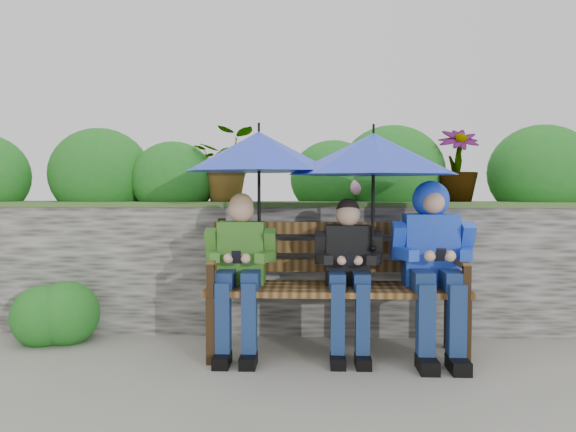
{
  "coord_description": "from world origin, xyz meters",
  "views": [
    {
      "loc": [
        0.16,
        -3.69,
        1.15
      ],
      "look_at": [
        0.0,
        0.1,
        0.95
      ],
      "focal_mm": 35.0,
      "sensor_mm": 36.0,
      "label": 1
    }
  ],
  "objects_px": {
    "boy_left": "(240,264)",
    "boy_right": "(433,253)",
    "park_bench": "(335,277)",
    "boy_middle": "(348,267)",
    "umbrella_right": "(373,154)",
    "umbrella_left": "(259,152)"
  },
  "relations": [
    {
      "from": "boy_left",
      "to": "boy_right",
      "type": "distance_m",
      "value": 1.31
    },
    {
      "from": "park_bench",
      "to": "boy_middle",
      "type": "xyz_separation_m",
      "value": [
        0.08,
        -0.08,
        0.08
      ]
    },
    {
      "from": "park_bench",
      "to": "umbrella_right",
      "type": "bearing_deg",
      "value": -19.78
    },
    {
      "from": "park_bench",
      "to": "boy_right",
      "type": "relative_size",
      "value": 1.47
    },
    {
      "from": "umbrella_right",
      "to": "park_bench",
      "type": "bearing_deg",
      "value": 160.22
    },
    {
      "from": "umbrella_left",
      "to": "umbrella_right",
      "type": "relative_size",
      "value": 0.91
    },
    {
      "from": "umbrella_left",
      "to": "umbrella_right",
      "type": "xyz_separation_m",
      "value": [
        0.77,
        -0.07,
        -0.02
      ]
    },
    {
      "from": "boy_right",
      "to": "umbrella_left",
      "type": "xyz_separation_m",
      "value": [
        -1.18,
        0.06,
        0.69
      ]
    },
    {
      "from": "umbrella_right",
      "to": "boy_left",
      "type": "bearing_deg",
      "value": 179.43
    },
    {
      "from": "boy_middle",
      "to": "umbrella_right",
      "type": "height_order",
      "value": "umbrella_right"
    },
    {
      "from": "boy_middle",
      "to": "umbrella_left",
      "type": "relative_size",
      "value": 1.03
    },
    {
      "from": "park_bench",
      "to": "umbrella_right",
      "type": "height_order",
      "value": "umbrella_right"
    },
    {
      "from": "boy_middle",
      "to": "umbrella_left",
      "type": "xyz_separation_m",
      "value": [
        -0.61,
        0.06,
        0.78
      ]
    },
    {
      "from": "boy_right",
      "to": "umbrella_left",
      "type": "height_order",
      "value": "umbrella_left"
    },
    {
      "from": "boy_right",
      "to": "umbrella_left",
      "type": "relative_size",
      "value": 1.15
    },
    {
      "from": "umbrella_right",
      "to": "umbrella_left",
      "type": "bearing_deg",
      "value": 174.75
    },
    {
      "from": "park_bench",
      "to": "umbrella_right",
      "type": "relative_size",
      "value": 1.54
    },
    {
      "from": "park_bench",
      "to": "boy_middle",
      "type": "bearing_deg",
      "value": -41.92
    },
    {
      "from": "boy_left",
      "to": "umbrella_left",
      "type": "xyz_separation_m",
      "value": [
        0.13,
        0.06,
        0.77
      ]
    },
    {
      "from": "boy_right",
      "to": "boy_left",
      "type": "bearing_deg",
      "value": -179.79
    },
    {
      "from": "boy_middle",
      "to": "boy_right",
      "type": "bearing_deg",
      "value": 0.11
    },
    {
      "from": "boy_left",
      "to": "park_bench",
      "type": "bearing_deg",
      "value": 6.92
    }
  ]
}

